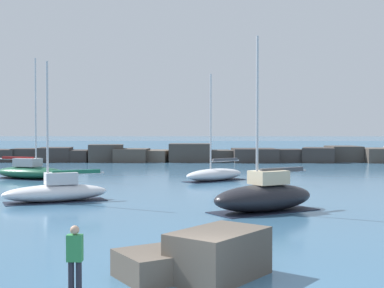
# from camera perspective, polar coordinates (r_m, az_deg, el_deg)

# --- Properties ---
(open_sea_beyond) EXTENTS (400.00, 116.00, 0.01)m
(open_sea_beyond) POSITION_cam_1_polar(r_m,az_deg,el_deg) (124.54, 1.33, -0.23)
(open_sea_beyond) COLOR #2D5B7F
(open_sea_beyond) RESTS_ON ground
(breakwater_jetty) EXTENTS (55.09, 6.41, 2.19)m
(breakwater_jetty) POSITION_cam_1_polar(r_m,az_deg,el_deg) (64.29, 2.77, -1.15)
(breakwater_jetty) COLOR #383330
(breakwater_jetty) RESTS_ON ground
(sailboat_moored_0) EXTENTS (6.89, 4.51, 9.44)m
(sailboat_moored_0) POSITION_cam_1_polar(r_m,az_deg,el_deg) (43.90, -16.83, -2.80)
(sailboat_moored_0) COLOR #195138
(sailboat_moored_0) RESTS_ON ground
(sailboat_moored_1) EXTENTS (5.82, 4.78, 8.23)m
(sailboat_moored_1) POSITION_cam_1_polar(r_m,az_deg,el_deg) (25.61, 7.72, -5.50)
(sailboat_moored_1) COLOR black
(sailboat_moored_1) RESTS_ON ground
(sailboat_moored_2) EXTENTS (5.78, 3.97, 7.50)m
(sailboat_moored_2) POSITION_cam_1_polar(r_m,az_deg,el_deg) (29.69, -14.26, -4.87)
(sailboat_moored_2) COLOR white
(sailboat_moored_2) RESTS_ON ground
(sailboat_moored_4) EXTENTS (5.19, 4.88, 8.04)m
(sailboat_moored_4) POSITION_cam_1_polar(r_m,az_deg,el_deg) (40.49, 2.44, -3.22)
(sailboat_moored_4) COLOR white
(sailboat_moored_4) RESTS_ON ground
(person_on_rocks) EXTENTS (0.36, 0.22, 1.63)m
(person_on_rocks) POSITION_cam_1_polar(r_m,az_deg,el_deg) (13.03, -12.39, -11.63)
(person_on_rocks) COLOR #282833
(person_on_rocks) RESTS_ON ground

